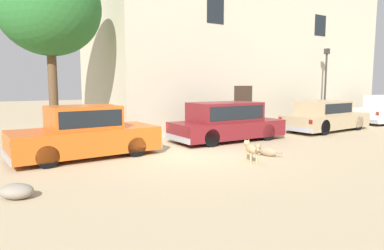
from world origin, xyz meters
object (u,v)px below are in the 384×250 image
(parked_sedan_second, at_px, (226,121))
(street_lamp, at_px, (326,77))
(parked_sedan_third, at_px, (325,116))
(parked_sedan_nearest, at_px, (85,132))
(acacia_tree_left, at_px, (49,7))
(stray_dog_spotted, at_px, (251,149))
(stray_dog_tan, at_px, (266,151))

(parked_sedan_second, distance_m, street_lamp, 8.02)
(parked_sedan_second, bearing_deg, parked_sedan_third, -1.38)
(parked_sedan_nearest, xyz_separation_m, parked_sedan_second, (5.44, 0.10, 0.02))
(parked_sedan_nearest, relative_size, street_lamp, 1.10)
(acacia_tree_left, bearing_deg, stray_dog_spotted, -57.26)
(stray_dog_spotted, bearing_deg, acacia_tree_left, 54.58)
(parked_sedan_third, relative_size, acacia_tree_left, 0.73)
(parked_sedan_third, relative_size, street_lamp, 1.21)
(parked_sedan_second, relative_size, street_lamp, 1.14)
(parked_sedan_nearest, xyz_separation_m, stray_dog_spotted, (3.69, -3.20, -0.37))
(acacia_tree_left, bearing_deg, street_lamp, -6.68)
(stray_dog_spotted, xyz_separation_m, stray_dog_tan, (1.00, 0.41, -0.23))
(stray_dog_spotted, height_order, street_lamp, street_lamp)
(parked_sedan_nearest, xyz_separation_m, acacia_tree_left, (-0.27, 2.97, 4.12))
(parked_sedan_third, height_order, stray_dog_spotted, parked_sedan_third)
(parked_sedan_second, height_order, acacia_tree_left, acacia_tree_left)
(parked_sedan_nearest, bearing_deg, stray_dog_tan, -32.94)
(stray_dog_tan, relative_size, acacia_tree_left, 0.15)
(parked_sedan_third, bearing_deg, stray_dog_spotted, -161.23)
(parked_sedan_second, distance_m, parked_sedan_third, 5.65)
(parked_sedan_nearest, height_order, parked_sedan_third, parked_sedan_nearest)
(parked_sedan_second, xyz_separation_m, stray_dog_spotted, (-1.74, -3.30, -0.39))
(stray_dog_spotted, bearing_deg, parked_sedan_third, -45.77)
(street_lamp, bearing_deg, stray_dog_tan, -153.66)
(parked_sedan_second, xyz_separation_m, parked_sedan_third, (5.64, -0.26, -0.07))
(stray_dog_tan, distance_m, street_lamp, 9.74)
(parked_sedan_second, height_order, stray_dog_spotted, parked_sedan_second)
(parked_sedan_second, bearing_deg, parked_sedan_nearest, -177.71)
(parked_sedan_nearest, distance_m, stray_dog_spotted, 4.90)
(acacia_tree_left, bearing_deg, parked_sedan_third, -15.40)
(parked_sedan_third, bearing_deg, street_lamp, 33.34)
(parked_sedan_second, distance_m, stray_dog_spotted, 3.75)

